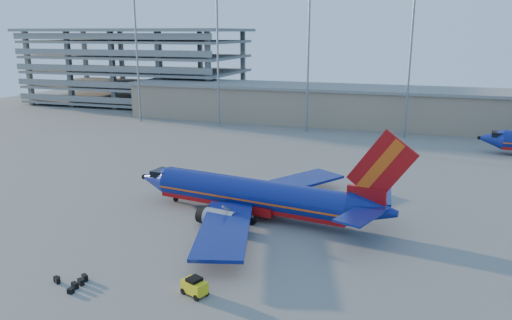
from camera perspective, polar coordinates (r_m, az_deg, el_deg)
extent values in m
plane|color=slate|center=(62.23, 0.87, -4.84)|extent=(220.00, 220.00, 0.00)
cube|color=gray|center=(115.47, 14.47, 5.75)|extent=(120.00, 15.00, 8.00)
cube|color=slate|center=(114.95, 14.60, 7.82)|extent=(122.00, 16.00, 0.60)
cube|color=slate|center=(153.71, -13.10, 6.77)|extent=(60.00, 30.00, 0.70)
cube|color=slate|center=(153.23, -13.19, 8.33)|extent=(60.00, 30.00, 0.70)
cube|color=slate|center=(152.87, -13.28, 9.89)|extent=(60.00, 30.00, 0.70)
cube|color=slate|center=(152.62, -13.37, 11.46)|extent=(60.00, 30.00, 0.70)
cube|color=slate|center=(152.49, -13.47, 13.04)|extent=(60.00, 30.00, 0.70)
cube|color=slate|center=(152.46, -13.54, 14.24)|extent=(62.00, 32.00, 0.80)
cube|color=slate|center=(164.00, -10.91, 10.68)|extent=(1.20, 1.20, 21.00)
cylinder|color=gray|center=(119.88, -13.40, 10.94)|extent=(0.44, 0.44, 28.00)
cylinder|color=gray|center=(110.76, -4.38, 11.02)|extent=(0.44, 0.44, 28.00)
cylinder|color=gray|center=(104.71, 5.96, 10.79)|extent=(0.44, 0.44, 28.00)
cylinder|color=gray|center=(102.27, 17.14, 10.15)|extent=(0.44, 0.44, 28.00)
cylinder|color=navy|center=(57.11, -0.58, -3.88)|extent=(23.35, 6.87, 3.56)
cube|color=#A50D0F|center=(57.40, -0.58, -4.75)|extent=(23.25, 6.21, 1.25)
cube|color=#D74F12|center=(57.18, -0.58, -4.11)|extent=(23.35, 6.91, 0.21)
cone|color=navy|center=(64.19, -11.40, -2.10)|extent=(4.51, 4.11, 3.56)
cube|color=black|center=(63.19, -10.55, -1.45)|extent=(2.65, 2.81, 0.77)
cone|color=navy|center=(52.42, 13.26, -5.60)|extent=(5.46, 4.25, 3.56)
cube|color=#A50D0F|center=(52.16, 12.52, -4.15)|extent=(4.07, 1.11, 2.12)
cube|color=#A50D0F|center=(50.92, 14.19, -0.75)|extent=(7.03, 1.33, 7.67)
cube|color=#D74F12|center=(50.96, 13.97, -0.73)|extent=(4.70, 1.08, 6.02)
cube|color=navy|center=(55.35, 13.71, -3.97)|extent=(3.27, 6.32, 0.21)
cube|color=navy|center=(49.33, 11.94, -6.16)|extent=(4.84, 6.77, 0.21)
cube|color=navy|center=(64.11, 4.05, -2.67)|extent=(12.04, 15.16, 0.34)
cube|color=navy|center=(49.80, -3.59, -7.80)|extent=(8.65, 15.65, 0.34)
cube|color=#A50D0F|center=(57.32, -0.15, -5.18)|extent=(6.25, 4.55, 0.96)
cylinder|color=gray|center=(62.31, 0.59, -3.74)|extent=(3.72, 2.50, 2.02)
cylinder|color=gray|center=(54.03, -4.12, -6.69)|extent=(3.72, 2.50, 2.02)
cylinder|color=gray|center=(63.07, -9.17, -4.26)|extent=(0.26, 0.26, 1.06)
cylinder|color=black|center=(63.14, -9.16, -4.45)|extent=(0.64, 0.33, 0.62)
cylinder|color=black|center=(59.35, 1.78, -5.41)|extent=(0.88, 0.64, 0.81)
cylinder|color=black|center=(55.14, -0.43, -6.99)|extent=(0.88, 0.64, 0.81)
cone|color=navy|center=(95.90, 25.20, 2.23)|extent=(4.25, 3.82, 3.47)
cube|color=black|center=(95.78, 25.99, 2.68)|extent=(2.47, 2.64, 0.75)
cube|color=yellow|center=(41.56, -7.04, -14.15)|extent=(2.37, 1.91, 0.99)
cube|color=black|center=(41.28, -7.07, -13.43)|extent=(1.34, 1.39, 0.35)
cylinder|color=black|center=(42.63, -7.18, -14.12)|extent=(0.54, 0.37, 0.51)
cylinder|color=black|center=(42.02, -8.33, -14.61)|extent=(0.54, 0.37, 0.51)
cylinder|color=black|center=(41.59, -5.70, -14.86)|extent=(0.54, 0.37, 0.51)
cylinder|color=black|center=(40.97, -6.86, -15.38)|extent=(0.54, 0.37, 0.51)
cube|color=black|center=(46.55, -21.81, -12.53)|extent=(0.52, 0.39, 0.51)
cube|color=black|center=(45.02, -19.99, -13.31)|extent=(0.71, 0.56, 0.50)
cube|color=black|center=(44.37, -20.42, -13.84)|extent=(0.47, 0.43, 0.43)
cube|color=black|center=(46.30, -21.74, -12.68)|extent=(0.57, 0.51, 0.50)
cube|color=black|center=(45.40, -19.39, -13.00)|extent=(0.73, 0.61, 0.51)
cube|color=black|center=(45.98, -18.98, -12.59)|extent=(0.72, 0.62, 0.54)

